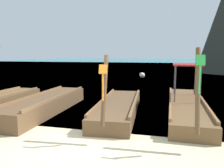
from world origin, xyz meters
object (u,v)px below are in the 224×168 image
longtail_boat_green_ribbon (186,105)px  longtail_boat_pink_ribbon (46,104)px  longtail_boat_orange_ribbon (119,107)px  mooring_buoy_near (142,75)px

longtail_boat_green_ribbon → longtail_boat_pink_ribbon: bearing=-166.9°
longtail_boat_pink_ribbon → longtail_boat_orange_ribbon: bearing=9.8°
longtail_boat_pink_ribbon → longtail_boat_green_ribbon: 5.73m
longtail_boat_orange_ribbon → mooring_buoy_near: bearing=92.6°
mooring_buoy_near → longtail_boat_green_ribbon: bearing=-75.9°
longtail_boat_pink_ribbon → longtail_boat_orange_ribbon: size_ratio=1.04×
longtail_boat_green_ribbon → mooring_buoy_near: size_ratio=13.08×
mooring_buoy_near → longtail_boat_orange_ribbon: bearing=-87.4°
longtail_boat_orange_ribbon → mooring_buoy_near: 13.84m
longtail_boat_pink_ribbon → mooring_buoy_near: bearing=80.8°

